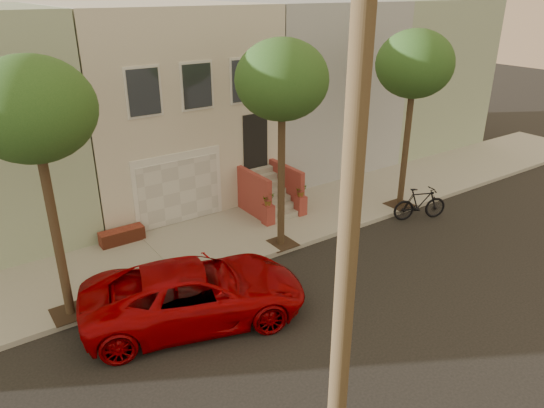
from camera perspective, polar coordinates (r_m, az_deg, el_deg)
ground at (r=13.10m, az=7.57°, el=-12.78°), size 90.00×90.00×0.00m
sidewalk at (r=16.76m, az=-4.69°, el=-3.73°), size 40.00×3.70×0.15m
house_row at (r=20.63m, az=-13.43°, el=11.43°), size 33.10×11.70×7.00m
tree_left at (r=11.95m, az=-25.42°, el=9.41°), size 2.70×2.57×6.30m
tree_mid at (r=14.46m, az=1.14°, el=13.69°), size 2.70×2.57×6.30m
tree_right at (r=18.20m, az=15.83°, el=14.85°), size 2.70×2.57×6.30m
pickup_truck at (r=12.74m, az=-8.66°, el=-9.86°), size 5.96×4.00×1.52m
motorcycle at (r=18.68m, az=16.38°, el=0.05°), size 2.04×1.28×1.19m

